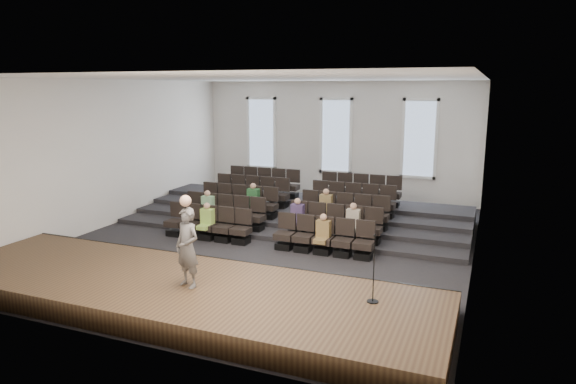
# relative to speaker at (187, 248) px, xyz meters

# --- Properties ---
(ground) EXTENTS (14.00, 14.00, 0.00)m
(ground) POSITION_rel_speaker_xyz_m (-0.38, 5.22, -1.37)
(ground) COLOR black
(ground) RESTS_ON ground
(ceiling) EXTENTS (12.00, 14.00, 0.02)m
(ceiling) POSITION_rel_speaker_xyz_m (-0.38, 5.22, 3.64)
(ceiling) COLOR white
(ceiling) RESTS_ON ground
(wall_back) EXTENTS (12.00, 0.04, 5.00)m
(wall_back) POSITION_rel_speaker_xyz_m (-0.38, 12.24, 1.13)
(wall_back) COLOR white
(wall_back) RESTS_ON ground
(wall_front) EXTENTS (12.00, 0.04, 5.00)m
(wall_front) POSITION_rel_speaker_xyz_m (-0.38, -1.80, 1.13)
(wall_front) COLOR white
(wall_front) RESTS_ON ground
(wall_left) EXTENTS (0.04, 14.00, 5.00)m
(wall_left) POSITION_rel_speaker_xyz_m (-6.40, 5.22, 1.13)
(wall_left) COLOR white
(wall_left) RESTS_ON ground
(wall_right) EXTENTS (0.04, 14.00, 5.00)m
(wall_right) POSITION_rel_speaker_xyz_m (5.64, 5.22, 1.13)
(wall_right) COLOR white
(wall_right) RESTS_ON ground
(stage) EXTENTS (11.80, 3.60, 0.50)m
(stage) POSITION_rel_speaker_xyz_m (-0.38, 0.12, -1.12)
(stage) COLOR #48341F
(stage) RESTS_ON ground
(stage_lip) EXTENTS (11.80, 0.06, 0.52)m
(stage_lip) POSITION_rel_speaker_xyz_m (-0.38, 1.89, -1.12)
(stage_lip) COLOR black
(stage_lip) RESTS_ON ground
(risers) EXTENTS (11.80, 4.80, 0.60)m
(risers) POSITION_rel_speaker_xyz_m (-0.38, 8.39, -1.18)
(risers) COLOR black
(risers) RESTS_ON ground
(seating_rows) EXTENTS (6.80, 4.70, 1.67)m
(seating_rows) POSITION_rel_speaker_xyz_m (-0.38, 6.76, -0.69)
(seating_rows) COLOR black
(seating_rows) RESTS_ON ground
(windows) EXTENTS (8.44, 0.10, 3.24)m
(windows) POSITION_rel_speaker_xyz_m (-0.38, 12.17, 1.33)
(windows) COLOR white
(windows) RESTS_ON wall_back
(audience) EXTENTS (5.45, 2.64, 1.10)m
(audience) POSITION_rel_speaker_xyz_m (-0.27, 5.67, -0.54)
(audience) COLOR #95C14D
(audience) RESTS_ON seating_rows
(speaker) EXTENTS (0.73, 0.59, 1.75)m
(speaker) POSITION_rel_speaker_xyz_m (0.00, 0.00, 0.00)
(speaker) COLOR #575452
(speaker) RESTS_ON stage
(mic_stand) EXTENTS (0.24, 0.24, 1.42)m
(mic_stand) POSITION_rel_speaker_xyz_m (3.90, 0.67, -0.45)
(mic_stand) COLOR black
(mic_stand) RESTS_ON stage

